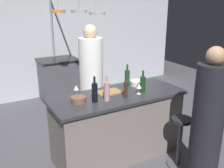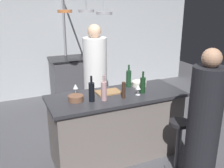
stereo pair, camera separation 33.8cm
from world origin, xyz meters
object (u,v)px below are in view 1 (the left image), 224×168
Objects in this scene: pepper_mill at (126,90)px; mixing_bowl_ceramic at (137,83)px; chef at (92,84)px; stove_range at (59,79)px; mixing_bowl_wooden at (78,99)px; wine_bottle_rose at (107,91)px; cutting_board at (109,92)px; wine_glass_near_right_guest at (139,86)px; wine_glass_by_chef at (76,88)px; bar_stool_right at (180,140)px; guest_right at (207,125)px; wine_bottle_green at (127,78)px; wine_bottle_dark at (95,92)px; wine_bottle_red at (143,84)px.

pepper_mill reaches higher than mixing_bowl_ceramic.
chef reaches higher than mixing_bowl_ceramic.
mixing_bowl_wooden is (-0.55, -2.44, 0.49)m from stove_range.
cutting_board is at bearing 55.66° from wine_bottle_rose.
mixing_bowl_ceramic reaches higher than cutting_board.
wine_glass_near_right_guest and wine_glass_by_chef have the same top height.
bar_stool_right is 0.41× the size of guest_right.
mixing_bowl_ceramic is at bearing -13.15° from wine_bottle_green.
wine_bottle_rose is (-0.23, -0.93, 0.22)m from chef.
mixing_bowl_ceramic is at bearing 95.52° from guest_right.
chef is 5.42× the size of wine_bottle_green.
wine_bottle_rose is at bearing 178.68° from wine_glass_near_right_guest.
wine_bottle_green is (0.26, 0.37, 0.02)m from pepper_mill.
wine_glass_near_right_guest is 0.81m from mixing_bowl_wooden.
wine_bottle_rose is (-0.15, -0.22, 0.12)m from cutting_board.
bar_stool_right is (0.56, -3.07, -0.07)m from stove_range.
wine_bottle_rose is 1.55× the size of mixing_bowl_ceramic.
cutting_board is at bearing -171.28° from mixing_bowl_ceramic.
wine_bottle_dark is at bearing -69.67° from wine_glass_by_chef.
wine_bottle_dark is at bearing -28.03° from mixing_bowl_wooden.
stove_range reaches higher than bar_stool_right.
cutting_board is 0.52m from mixing_bowl_ceramic.
guest_right is 1.63m from wine_glass_by_chef.
wine_glass_by_chef is at bearing 154.84° from wine_glass_near_right_guest.
chef is at bearing 50.40° from wine_glass_by_chef.
chef is 1.06× the size of guest_right.
wine_glass_by_chef is at bearing 74.04° from mixing_bowl_wooden.
wine_bottle_dark reaches higher than wine_bottle_green.
wine_bottle_red reaches higher than mixing_bowl_ceramic.
wine_bottle_dark is at bearing 176.39° from wine_glass_near_right_guest.
chef is 0.99m from mixing_bowl_wooden.
wine_glass_by_chef is at bearing 110.33° from wine_bottle_dark.
guest_right reaches higher than stove_range.
mixing_bowl_wooden is at bearing -165.48° from wine_bottle_green.
mixing_bowl_wooden is at bearing 165.06° from pepper_mill.
pepper_mill is 1.44× the size of wine_glass_near_right_guest.
wine_bottle_dark is 0.73m from wine_bottle_green.
wine_bottle_rose is at bearing -175.78° from wine_bottle_red.
chef reaches higher than wine_glass_by_chef.
bar_stool_right is 2.32× the size of wine_bottle_red.
mixing_bowl_ceramic is at bearing 10.38° from mixing_bowl_wooden.
wine_bottle_green is at bearing 102.30° from guest_right.
pepper_mill is 0.41m from wine_bottle_dark.
wine_bottle_red reaches higher than stove_range.
mixing_bowl_ceramic is (0.93, -0.03, -0.07)m from wine_glass_by_chef.
bar_stool_right is 0.95m from pepper_mill.
mixing_bowl_ceramic is at bearing 39.03° from pepper_mill.
wine_bottle_rose is (-0.25, 0.03, 0.02)m from pepper_mill.
mixing_bowl_wooden reaches higher than bar_stool_right.
wine_glass_by_chef is at bearing -179.73° from wine_bottle_green.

